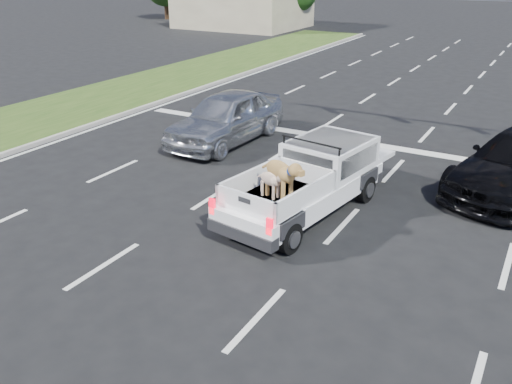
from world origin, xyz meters
TOP-DOWN VIEW (x-y plane):
  - ground at (0.00, 0.00)m, footprint 160.00×160.00m
  - road_markings at (0.00, 6.56)m, footprint 17.75×60.00m
  - grass_median_left at (-11.50, 6.00)m, footprint 5.00×60.00m
  - curb_left at (-9.05, 6.00)m, footprint 0.15×60.00m
  - building_left at (-20.00, 36.00)m, footprint 10.00×8.00m
  - pickup_truck at (0.74, 4.28)m, footprint 2.41×4.96m
  - silver_sedan at (-3.88, 7.92)m, footprint 2.18×4.98m

SIDE VIEW (x-z plane):
  - ground at x=0.00m, z-range 0.00..0.00m
  - road_markings at x=0.00m, z-range 0.00..0.01m
  - grass_median_left at x=-11.50m, z-range 0.00..0.10m
  - curb_left at x=-9.05m, z-range 0.00..0.14m
  - pickup_truck at x=0.74m, z-range -0.06..1.72m
  - silver_sedan at x=-3.88m, z-range 0.00..1.67m
  - building_left at x=-20.00m, z-range 0.00..4.40m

